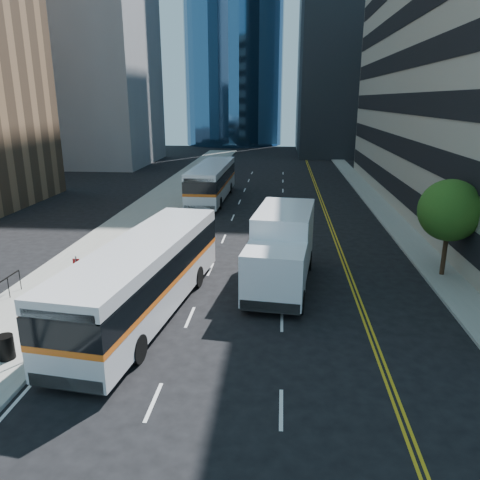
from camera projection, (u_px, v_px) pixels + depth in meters
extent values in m
plane|color=black|center=(269.00, 344.00, 18.19)|extent=(160.00, 160.00, 0.00)
cube|color=gray|center=(163.00, 202.00, 42.91)|extent=(5.00, 90.00, 0.15)
cube|color=gray|center=(379.00, 206.00, 41.24)|extent=(2.00, 90.00, 0.15)
cube|color=gray|center=(81.00, 37.00, 65.12)|extent=(18.00, 18.00, 35.00)
cylinder|color=#332114|center=(444.00, 255.00, 24.69)|extent=(0.24, 0.24, 2.20)
sphere|color=#214614|center=(450.00, 210.00, 24.00)|extent=(3.20, 3.20, 3.20)
cube|color=silver|center=(146.00, 293.00, 20.50)|extent=(4.33, 13.10, 1.18)
cube|color=orange|center=(145.00, 278.00, 20.30)|extent=(4.36, 13.12, 0.24)
cube|color=black|center=(145.00, 266.00, 20.13)|extent=(4.36, 13.12, 0.96)
cube|color=silver|center=(144.00, 248.00, 19.90)|extent=(4.33, 13.10, 0.54)
cylinder|color=black|center=(73.00, 341.00, 17.27)|extent=(0.45, 1.10, 1.07)
cylinder|color=black|center=(138.00, 349.00, 16.76)|extent=(0.45, 1.10, 1.07)
cylinder|color=black|center=(150.00, 273.00, 24.09)|extent=(0.45, 1.10, 1.07)
cylinder|color=black|center=(198.00, 277.00, 23.58)|extent=(0.45, 1.10, 1.07)
cube|color=silver|center=(212.00, 190.00, 44.06)|extent=(2.96, 12.84, 1.17)
cube|color=orange|center=(212.00, 182.00, 43.86)|extent=(2.98, 12.86, 0.23)
cube|color=black|center=(212.00, 176.00, 43.69)|extent=(2.98, 12.86, 0.96)
cube|color=silver|center=(212.00, 168.00, 43.46)|extent=(2.96, 12.84, 0.53)
cylinder|color=black|center=(191.00, 202.00, 40.65)|extent=(0.34, 1.07, 1.07)
cylinder|color=black|center=(219.00, 203.00, 40.40)|extent=(0.34, 1.07, 1.07)
cylinder|color=black|center=(205.00, 187.00, 47.56)|extent=(0.34, 1.07, 1.07)
cylinder|color=black|center=(230.00, 188.00, 47.31)|extent=(0.34, 1.07, 1.07)
cube|color=white|center=(274.00, 275.00, 20.75)|extent=(2.97, 2.77, 2.37)
cube|color=black|center=(271.00, 274.00, 19.62)|extent=(2.50, 0.34, 1.24)
cube|color=white|center=(284.00, 236.00, 24.26)|extent=(3.31, 5.69, 2.93)
cube|color=black|center=(281.00, 275.00, 23.59)|extent=(2.94, 7.64, 0.28)
cylinder|color=black|center=(246.00, 297.00, 21.10)|extent=(0.44, 1.11, 1.08)
cylinder|color=black|center=(300.00, 302.00, 20.62)|extent=(0.44, 1.11, 1.08)
cylinder|color=black|center=(265.00, 258.00, 26.39)|extent=(0.44, 1.11, 1.08)
cylinder|color=black|center=(309.00, 261.00, 25.91)|extent=(0.44, 1.11, 1.08)
cylinder|color=black|center=(6.00, 347.00, 16.75)|extent=(0.76, 0.76, 0.89)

